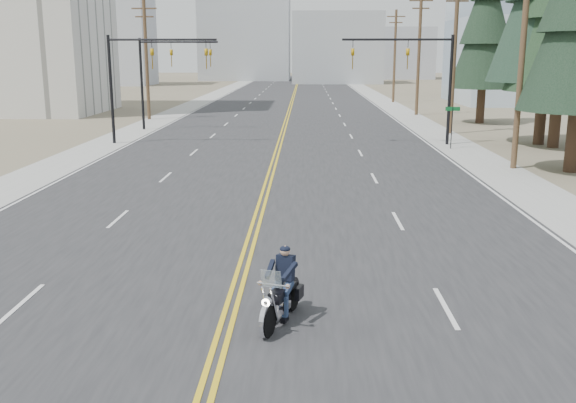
{
  "coord_description": "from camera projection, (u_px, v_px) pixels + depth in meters",
  "views": [
    {
      "loc": [
        1.71,
        -10.08,
        5.78
      ],
      "look_at": [
        1.21,
        8.1,
        1.6
      ],
      "focal_mm": 40.0,
      "sensor_mm": 36.0,
      "label": 1
    }
  ],
  "objects": [
    {
      "name": "haze_bldg_c",
      "position": [
        519.0,
        36.0,
        115.25
      ],
      "size": [
        16.0,
        12.0,
        18.0
      ],
      "primitive_type": "cube",
      "color": "#B7BCC6",
      "rests_on": "ground"
    },
    {
      "name": "haze_bldg_f",
      "position": [
        65.0,
        44.0,
        137.34
      ],
      "size": [
        12.0,
        12.0,
        16.0
      ],
      "primitive_type": "cube",
      "color": "#ADB2B7",
      "rests_on": "ground"
    },
    {
      "name": "utility_pole_b",
      "position": [
        523.0,
        50.0,
        31.9
      ],
      "size": [
        2.2,
        0.3,
        11.5
      ],
      "color": "brown",
      "rests_on": "ground"
    },
    {
      "name": "utility_pole_e",
      "position": [
        395.0,
        55.0,
        77.74
      ],
      "size": [
        2.2,
        0.3,
        11.0
      ],
      "color": "brown",
      "rests_on": "ground"
    },
    {
      "name": "utility_pole_d",
      "position": [
        419.0,
        52.0,
        61.12
      ],
      "size": [
        2.2,
        0.3,
        11.5
      ],
      "color": "brown",
      "rests_on": "ground"
    },
    {
      "name": "sidewalk_right",
      "position": [
        385.0,
        102.0,
        79.05
      ],
      "size": [
        3.0,
        200.0,
        0.01
      ],
      "primitive_type": "cube",
      "color": "#A5A5A0",
      "rests_on": "ground"
    },
    {
      "name": "traffic_mast_right",
      "position": [
        419.0,
        68.0,
        40.99
      ],
      "size": [
        7.1,
        0.26,
        7.0
      ],
      "color": "black",
      "rests_on": "ground"
    },
    {
      "name": "sidewalk_left",
      "position": [
        199.0,
        102.0,
        79.66
      ],
      "size": [
        3.0,
        200.0,
        0.01
      ],
      "primitive_type": "cube",
      "color": "#A5A5A0",
      "rests_on": "ground"
    },
    {
      "name": "street_sign",
      "position": [
        452.0,
        120.0,
        39.7
      ],
      "size": [
        0.9,
        0.06,
        2.62
      ],
      "color": "black",
      "rests_on": "ground"
    },
    {
      "name": "haze_bldg_d",
      "position": [
        246.0,
        22.0,
        144.95
      ],
      "size": [
        20.0,
        15.0,
        26.0
      ],
      "primitive_type": "cube",
      "color": "#ADB2B7",
      "rests_on": "ground"
    },
    {
      "name": "traffic_mast_far",
      "position": [
        163.0,
        66.0,
        49.28
      ],
      "size": [
        6.1,
        0.26,
        7.0
      ],
      "color": "black",
      "rests_on": "ground"
    },
    {
      "name": "road",
      "position": [
        292.0,
        102.0,
        79.35
      ],
      "size": [
        20.0,
        200.0,
        0.01
      ],
      "primitive_type": "cube",
      "color": "#303033",
      "rests_on": "ground"
    },
    {
      "name": "traffic_mast_left",
      "position": [
        141.0,
        68.0,
        41.47
      ],
      "size": [
        7.1,
        0.26,
        7.0
      ],
      "color": "black",
      "rests_on": "ground"
    },
    {
      "name": "utility_pole_left",
      "position": [
        146.0,
        58.0,
        57.03
      ],
      "size": [
        2.2,
        0.3,
        10.5
      ],
      "color": "brown",
      "rests_on": "ground"
    },
    {
      "name": "haze_bldg_e",
      "position": [
        402.0,
        53.0,
        155.28
      ],
      "size": [
        14.0,
        14.0,
        12.0
      ],
      "primitive_type": "cube",
      "color": "#B7BCC6",
      "rests_on": "ground"
    },
    {
      "name": "motorcyclist",
      "position": [
        281.0,
        287.0,
        13.97
      ],
      "size": [
        1.55,
        2.34,
        1.69
      ],
      "primitive_type": null,
      "rotation": [
        0.0,
        0.0,
        2.83
      ],
      "color": "black",
      "rests_on": "ground"
    },
    {
      "name": "conifer_far",
      "position": [
        486.0,
        20.0,
        53.32
      ],
      "size": [
        5.56,
        5.56,
        14.88
      ],
      "rotation": [
        0.0,
        0.0,
        -0.1
      ],
      "color": "#382619",
      "rests_on": "ground"
    },
    {
      "name": "utility_pole_c",
      "position": [
        454.0,
        55.0,
        46.57
      ],
      "size": [
        2.2,
        0.3,
        11.0
      ],
      "color": "brown",
      "rests_on": "ground"
    },
    {
      "name": "haze_bldg_b",
      "position": [
        337.0,
        48.0,
        131.15
      ],
      "size": [
        18.0,
        14.0,
        14.0
      ],
      "primitive_type": "cube",
      "color": "#ADB2B7",
      "rests_on": "ground"
    },
    {
      "name": "haze_bldg_a",
      "position": [
        113.0,
        26.0,
        121.65
      ],
      "size": [
        14.0,
        12.0,
        22.0
      ],
      "primitive_type": "cube",
      "color": "#B7BCC6",
      "rests_on": "ground"
    },
    {
      "name": "glass_building",
      "position": [
        560.0,
        18.0,
        76.27
      ],
      "size": [
        24.0,
        16.0,
        20.0
      ],
      "primitive_type": "cube",
      "color": "#9EB5CC",
      "rests_on": "ground"
    },
    {
      "name": "ground_plane",
      "position": [
        206.0,
        395.0,
        11.16
      ],
      "size": [
        400.0,
        400.0,
        0.0
      ],
      "primitive_type": "plane",
      "color": "#776D56",
      "rests_on": "ground"
    }
  ]
}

